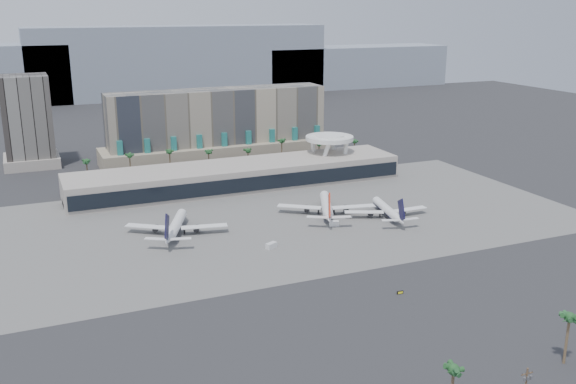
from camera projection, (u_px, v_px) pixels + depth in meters
name	position (u px, v px, depth m)	size (l,w,h in m)	color
ground	(336.00, 263.00, 230.50)	(900.00, 900.00, 0.00)	#232326
apron_pad	(278.00, 218.00, 279.11)	(260.00, 130.00, 0.06)	#5B5B59
mountain_ridge	(149.00, 67.00, 648.09)	(680.00, 60.00, 70.00)	gray
hotel	(218.00, 131.00, 383.74)	(140.00, 30.00, 42.00)	tan
office_tower	(28.00, 127.00, 365.21)	(30.00, 30.00, 52.00)	black
terminal	(238.00, 175.00, 325.78)	(170.00, 32.50, 14.50)	#B4AA9E
saucer_structure	(329.00, 141.00, 348.56)	(26.00, 26.00, 21.89)	white
palm_row	(229.00, 152.00, 358.38)	(157.80, 2.80, 13.10)	brown
airliner_left	(176.00, 226.00, 258.66)	(39.34, 40.55, 14.87)	white
airliner_centre	(326.00, 206.00, 283.71)	(41.29, 42.55, 15.61)	white
airliner_right	(387.00, 210.00, 279.88)	(37.14, 38.60, 13.46)	white
service_vehicle_a	(271.00, 246.00, 244.51)	(4.47, 2.18, 2.18)	silver
service_vehicle_b	(334.00, 223.00, 269.57)	(4.02, 2.30, 2.07)	white
taxiway_sign	(400.00, 292.00, 205.73)	(2.30, 0.45, 1.04)	black
near_palm_a	(453.00, 375.00, 146.17)	(6.00, 6.00, 10.79)	brown
near_palm_b	(569.00, 323.00, 162.77)	(6.00, 6.00, 14.48)	brown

